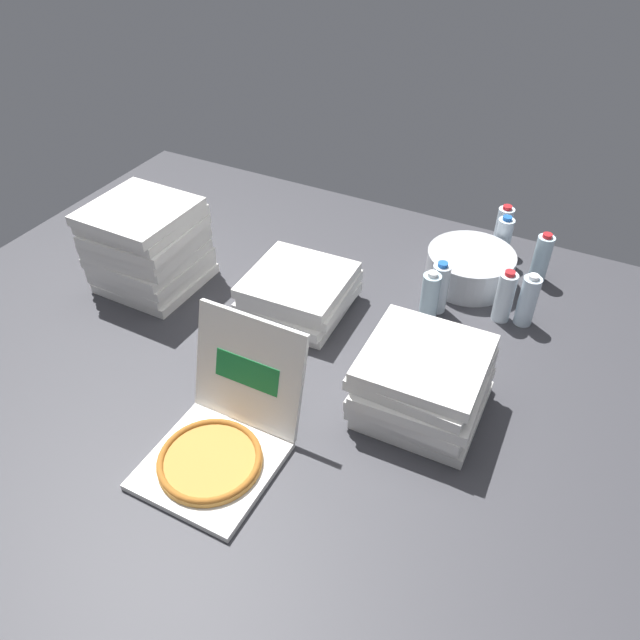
{
  "coord_description": "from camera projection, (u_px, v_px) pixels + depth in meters",
  "views": [
    {
      "loc": [
        0.75,
        -1.38,
        1.51
      ],
      "look_at": [
        -0.02,
        0.1,
        0.14
      ],
      "focal_mm": 34.81,
      "sensor_mm": 36.0,
      "label": 1
    }
  ],
  "objects": [
    {
      "name": "ground_plane",
      "position": [
        312.0,
        371.0,
        2.17
      ],
      "size": [
        3.2,
        2.4,
        0.02
      ],
      "primitive_type": "cube",
      "color": "#38383D"
    },
    {
      "name": "open_pizza_box",
      "position": [
        221.0,
        437.0,
        1.84
      ],
      "size": [
        0.37,
        0.47,
        0.38
      ],
      "color": "white",
      "rests_on": "ground_plane"
    },
    {
      "name": "pizza_stack_right_far",
      "position": [
        422.0,
        383.0,
        1.95
      ],
      "size": [
        0.4,
        0.4,
        0.24
      ],
      "color": "white",
      "rests_on": "ground_plane"
    },
    {
      "name": "pizza_stack_right_near",
      "position": [
        148.0,
        246.0,
        2.45
      ],
      "size": [
        0.4,
        0.4,
        0.36
      ],
      "color": "white",
      "rests_on": "ground_plane"
    },
    {
      "name": "pizza_stack_left_near",
      "position": [
        299.0,
        293.0,
        2.38
      ],
      "size": [
        0.4,
        0.4,
        0.16
      ],
      "color": "white",
      "rests_on": "ground_plane"
    },
    {
      "name": "ice_bucket",
      "position": [
        470.0,
        267.0,
        2.53
      ],
      "size": [
        0.35,
        0.35,
        0.14
      ],
      "primitive_type": "cylinder",
      "color": "#B7BABF",
      "rests_on": "ground_plane"
    },
    {
      "name": "water_bottle_0",
      "position": [
        503.0,
        229.0,
        2.69
      ],
      "size": [
        0.07,
        0.07,
        0.22
      ],
      "color": "silver",
      "rests_on": "ground_plane"
    },
    {
      "name": "water_bottle_1",
      "position": [
        439.0,
        288.0,
        2.36
      ],
      "size": [
        0.07,
        0.07,
        0.22
      ],
      "color": "white",
      "rests_on": "ground_plane"
    },
    {
      "name": "water_bottle_2",
      "position": [
        541.0,
        258.0,
        2.52
      ],
      "size": [
        0.07,
        0.07,
        0.22
      ],
      "color": "silver",
      "rests_on": "ground_plane"
    },
    {
      "name": "water_bottle_3",
      "position": [
        503.0,
        240.0,
        2.62
      ],
      "size": [
        0.07,
        0.07,
        0.22
      ],
      "color": "silver",
      "rests_on": "ground_plane"
    },
    {
      "name": "water_bottle_4",
      "position": [
        430.0,
        298.0,
        2.31
      ],
      "size": [
        0.07,
        0.07,
        0.22
      ],
      "color": "silver",
      "rests_on": "ground_plane"
    },
    {
      "name": "water_bottle_5",
      "position": [
        528.0,
        301.0,
        2.3
      ],
      "size": [
        0.07,
        0.07,
        0.22
      ],
      "color": "silver",
      "rests_on": "ground_plane"
    },
    {
      "name": "water_bottle_6",
      "position": [
        505.0,
        297.0,
        2.32
      ],
      "size": [
        0.07,
        0.07,
        0.22
      ],
      "color": "white",
      "rests_on": "ground_plane"
    }
  ]
}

